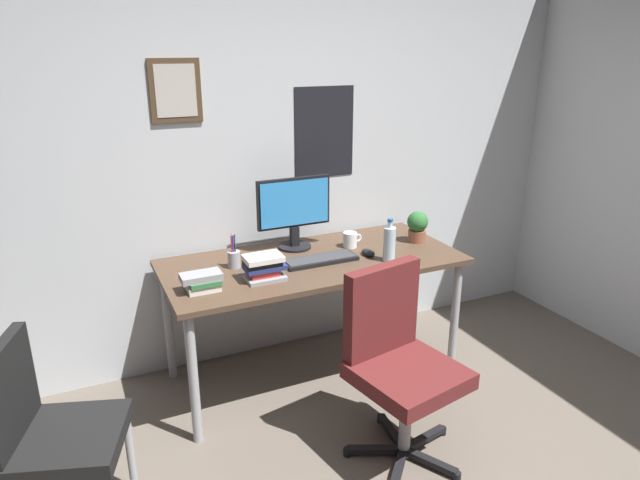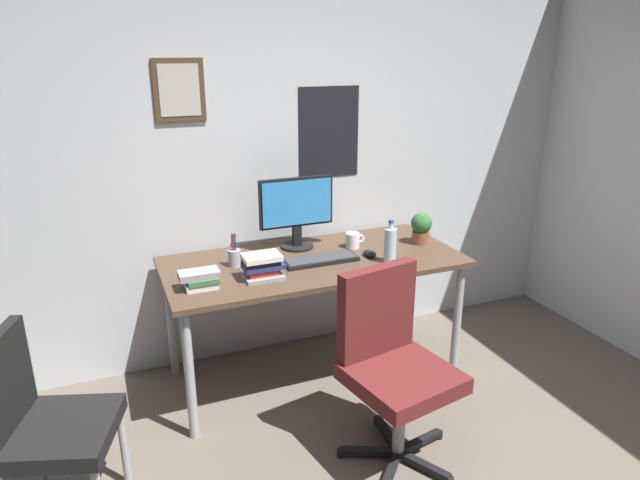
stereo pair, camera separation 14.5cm
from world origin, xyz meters
name	(u,v)px [view 2 (the right image)]	position (x,y,z in m)	size (l,w,h in m)	color
wall_back	(270,153)	(0.00, 2.15, 1.30)	(4.40, 0.10, 2.60)	silver
desk	(314,271)	(0.10, 1.68, 0.68)	(1.72, 0.78, 0.76)	#4C3828
office_chair	(391,358)	(0.18, 0.89, 0.53)	(0.58, 0.57, 0.95)	#591E1E
side_chair	(42,420)	(-1.34, 1.04, 0.50)	(0.53, 0.53, 0.88)	black
monitor	(296,210)	(0.08, 1.91, 1.00)	(0.46, 0.20, 0.43)	black
keyboard	(321,260)	(0.12, 1.63, 0.77)	(0.43, 0.15, 0.03)	black
computer_mouse	(370,253)	(0.42, 1.60, 0.77)	(0.06, 0.11, 0.04)	black
water_bottle	(390,245)	(0.48, 1.48, 0.86)	(0.07, 0.07, 0.25)	silver
coffee_mug_near	(353,240)	(0.39, 1.78, 0.80)	(0.12, 0.09, 0.09)	white
potted_plant	(421,227)	(0.82, 1.69, 0.86)	(0.13, 0.13, 0.20)	brown
pen_cup	(234,257)	(-0.35, 1.75, 0.81)	(0.07, 0.07, 0.20)	#9EA0A5
book_stack_left	(200,279)	(-0.58, 1.52, 0.80)	(0.20, 0.14, 0.09)	silver
book_stack_right	(262,266)	(-0.25, 1.53, 0.82)	(0.21, 0.15, 0.13)	gray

